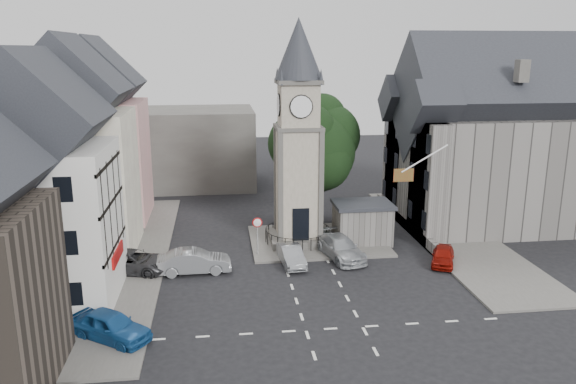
{
  "coord_description": "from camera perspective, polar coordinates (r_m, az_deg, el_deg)",
  "views": [
    {
      "loc": [
        -5.72,
        -31.52,
        14.16
      ],
      "look_at": [
        -1.11,
        5.0,
        4.72
      ],
      "focal_mm": 35.0,
      "sensor_mm": 36.0,
      "label": 1
    }
  ],
  "objects": [
    {
      "name": "ground",
      "position": [
        35.03,
        2.87,
        -9.48
      ],
      "size": [
        120.0,
        120.0,
        0.0
      ],
      "primitive_type": "plane",
      "color": "black",
      "rests_on": "ground"
    },
    {
      "name": "pavement_west",
      "position": [
        40.65,
        -16.43,
        -6.51
      ],
      "size": [
        6.0,
        30.0,
        0.14
      ],
      "primitive_type": "cube",
      "color": "#595651",
      "rests_on": "ground"
    },
    {
      "name": "pavement_east",
      "position": [
        45.55,
        16.15,
        -4.23
      ],
      "size": [
        6.0,
        26.0,
        0.14
      ],
      "primitive_type": "cube",
      "color": "#595651",
      "rests_on": "ground"
    },
    {
      "name": "central_island",
      "position": [
        42.57,
        3.0,
        -4.95
      ],
      "size": [
        10.0,
        8.0,
        0.16
      ],
      "primitive_type": "cube",
      "color": "#595651",
      "rests_on": "ground"
    },
    {
      "name": "road_markings",
      "position": [
        30.17,
        4.73,
        -13.65
      ],
      "size": [
        20.0,
        8.0,
        0.01
      ],
      "primitive_type": "cube",
      "color": "silver",
      "rests_on": "ground"
    },
    {
      "name": "clock_tower",
      "position": [
        40.38,
        1.04,
        5.78
      ],
      "size": [
        4.86,
        4.86,
        16.25
      ],
      "color": "#4C4944",
      "rests_on": "ground"
    },
    {
      "name": "stone_shelter",
      "position": [
        42.34,
        7.55,
        -3.08
      ],
      "size": [
        4.3,
        3.3,
        3.08
      ],
      "color": "#5B5753",
      "rests_on": "ground"
    },
    {
      "name": "town_tree",
      "position": [
        45.75,
        2.63,
        5.33
      ],
      "size": [
        7.2,
        7.2,
        10.8
      ],
      "color": "black",
      "rests_on": "ground"
    },
    {
      "name": "warning_sign_post",
      "position": [
        38.98,
        -3.13,
        -3.78
      ],
      "size": [
        0.7,
        0.19,
        2.85
      ],
      "color": "black",
      "rests_on": "ground"
    },
    {
      "name": "terrace_pink",
      "position": [
        49.11,
        -18.65,
        4.75
      ],
      "size": [
        8.1,
        7.6,
        12.8
      ],
      "color": "pink",
      "rests_on": "ground"
    },
    {
      "name": "terrace_cream",
      "position": [
        41.42,
        -20.74,
        2.9
      ],
      "size": [
        8.1,
        7.6,
        12.8
      ],
      "color": "beige",
      "rests_on": "ground"
    },
    {
      "name": "terrace_tudor",
      "position": [
        33.96,
        -23.7,
        -0.44
      ],
      "size": [
        8.1,
        7.6,
        12.0
      ],
      "color": "silver",
      "rests_on": "ground"
    },
    {
      "name": "backdrop_west",
      "position": [
        60.71,
        -13.06,
        4.38
      ],
      "size": [
        20.0,
        10.0,
        8.0
      ],
      "primitive_type": "cube",
      "color": "#4C4944",
      "rests_on": "ground"
    },
    {
      "name": "east_building",
      "position": [
        48.21,
        19.21,
        4.15
      ],
      "size": [
        14.4,
        11.4,
        12.6
      ],
      "color": "#5B5753",
      "rests_on": "ground"
    },
    {
      "name": "east_boundary_wall",
      "position": [
        46.2,
        12.02,
        -3.21
      ],
      "size": [
        0.4,
        16.0,
        0.9
      ],
      "primitive_type": "cube",
      "color": "#5B5753",
      "rests_on": "ground"
    },
    {
      "name": "flagpole",
      "position": [
        38.75,
        13.71,
        3.32
      ],
      "size": [
        3.68,
        0.1,
        2.74
      ],
      "color": "white",
      "rests_on": "ground"
    },
    {
      "name": "car_west_blue",
      "position": [
        30.07,
        -17.58,
        -12.83
      ],
      "size": [
        4.62,
        3.99,
        1.5
      ],
      "primitive_type": "imported",
      "rotation": [
        0.0,
        0.0,
        0.96
      ],
      "color": "#194D8C",
      "rests_on": "ground"
    },
    {
      "name": "car_west_silver",
      "position": [
        37.09,
        -9.52,
        -6.97
      ],
      "size": [
        4.8,
        1.85,
        1.56
      ],
      "primitive_type": "imported",
      "rotation": [
        0.0,
        0.0,
        1.61
      ],
      "color": "#979A9E",
      "rests_on": "ground"
    },
    {
      "name": "car_west_grey",
      "position": [
        38.06,
        -15.55,
        -6.83
      ],
      "size": [
        5.72,
        3.73,
        1.46
      ],
      "primitive_type": "imported",
      "rotation": [
        0.0,
        0.0,
        1.3
      ],
      "color": "#2F2F32",
      "rests_on": "ground"
    },
    {
      "name": "car_island_silver",
      "position": [
        37.96,
        0.34,
        -6.48
      ],
      "size": [
        1.72,
        4.0,
        1.28
      ],
      "primitive_type": "imported",
      "rotation": [
        0.0,
        0.0,
        0.1
      ],
      "color": "gray",
      "rests_on": "ground"
    },
    {
      "name": "car_island_east",
      "position": [
        39.31,
        5.35,
        -5.64
      ],
      "size": [
        3.23,
        5.48,
        1.49
      ],
      "primitive_type": "imported",
      "rotation": [
        0.0,
        0.0,
        0.24
      ],
      "color": "#ABAFB3",
      "rests_on": "ground"
    },
    {
      "name": "car_east_red",
      "position": [
        39.48,
        15.47,
        -6.24
      ],
      "size": [
        2.76,
        3.84,
        1.22
      ],
      "primitive_type": "imported",
      "rotation": [
        0.0,
        0.0,
        -0.42
      ],
      "color": "maroon",
      "rests_on": "ground"
    },
    {
      "name": "pedestrian",
      "position": [
        43.93,
        16.31,
        -3.8
      ],
      "size": [
        0.77,
        0.75,
        1.78
      ],
      "primitive_type": "imported",
      "rotation": [
        0.0,
        0.0,
        3.85
      ],
      "color": "#A8988B",
      "rests_on": "ground"
    }
  ]
}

